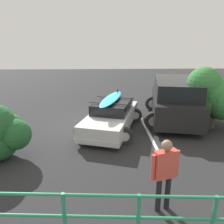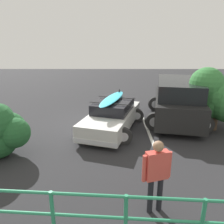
# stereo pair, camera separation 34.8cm
# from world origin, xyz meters

# --- Properties ---
(ground_plane) EXTENTS (44.00, 44.00, 0.02)m
(ground_plane) POSITION_xyz_m (0.00, 0.00, -0.01)
(ground_plane) COLOR #28282B
(ground_plane) RESTS_ON ground
(parking_stripe) EXTENTS (0.12, 4.98, 0.00)m
(parking_stripe) POSITION_xyz_m (-2.24, 0.62, 0.00)
(parking_stripe) COLOR silver
(parking_stripe) RESTS_ON ground
(sedan_car) EXTENTS (2.84, 4.22, 1.46)m
(sedan_car) POSITION_xyz_m (-0.77, 0.59, 0.58)
(sedan_car) COLOR silver
(sedan_car) RESTS_ON ground
(suv_car) EXTENTS (3.21, 4.97, 1.89)m
(suv_car) POSITION_xyz_m (-3.72, -0.54, 0.97)
(suv_car) COLOR black
(suv_car) RESTS_ON ground
(person_bystander) EXTENTS (0.61, 0.31, 1.63)m
(person_bystander) POSITION_xyz_m (-1.67, 5.24, 0.98)
(person_bystander) COLOR black
(person_bystander) RESTS_ON ground
(railing_fence) EXTENTS (7.69, 0.60, 1.04)m
(railing_fence) POSITION_xyz_m (-1.01, 6.07, 0.67)
(railing_fence) COLOR #2D9366
(railing_fence) RESTS_ON ground
(bush_near_left) EXTENTS (1.73, 1.41, 1.77)m
(bush_near_left) POSITION_xyz_m (2.71, 2.83, 0.87)
(bush_near_left) COLOR #4C3828
(bush_near_left) RESTS_ON ground
(bush_near_right) EXTENTS (2.27, 2.03, 2.54)m
(bush_near_right) POSITION_xyz_m (-5.00, 0.37, 1.33)
(bush_near_right) COLOR #4C3828
(bush_near_right) RESTS_ON ground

